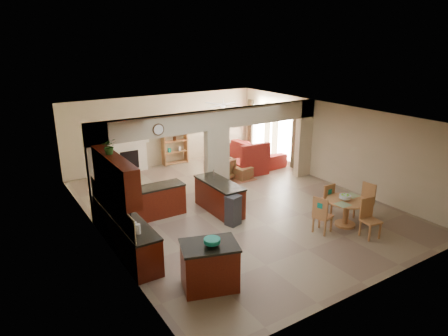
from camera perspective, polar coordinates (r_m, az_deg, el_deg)
floor at (r=12.29m, az=1.46°, el=-5.34°), size 10.00×10.00×0.00m
ceiling at (r=11.47m, az=1.57°, el=7.61°), size 10.00×10.00×0.00m
wall_back at (r=16.05m, az=-8.53°, el=5.37°), size 8.00×0.00×8.00m
wall_front at (r=8.42m, az=21.04°, el=-7.69°), size 8.00×0.00×8.00m
wall_left at (r=10.24m, az=-17.43°, el=-2.69°), size 0.00×10.00×10.00m
wall_right at (r=14.34m, az=14.92°, el=3.42°), size 0.00×10.00×10.00m
partition_left_pier at (r=11.22m, az=-17.35°, el=-0.86°), size 0.60×0.25×2.80m
partition_center_pier at (r=12.69m, az=-1.01°, el=0.75°), size 0.80×0.25×2.20m
partition_right_pier at (r=14.81m, az=11.31°, el=4.14°), size 0.60×0.25×2.80m
partition_header at (r=12.35m, az=-1.05°, el=6.96°), size 8.00×0.25×0.60m
kitchen_counter at (r=10.56m, az=-12.71°, el=-7.13°), size 2.52×3.29×1.48m
upper_cabinets at (r=9.38m, az=-15.35°, el=-1.02°), size 0.35×2.40×0.90m
peninsula at (r=11.72m, az=-0.66°, el=-4.10°), size 0.70×1.85×0.91m
wall_clock at (r=11.33m, az=-9.35°, el=5.44°), size 0.34×0.03×0.34m
rug at (r=14.53m, az=0.78°, el=-1.52°), size 1.60×1.30×0.01m
fireplace at (r=15.54m, az=-13.52°, el=1.64°), size 1.60×0.35×1.20m
shelving_unit at (r=16.15m, az=-7.05°, el=3.68°), size 1.00×0.32×1.80m
window_a at (r=15.96m, az=8.77°, el=4.55°), size 0.02×0.90×1.90m
window_b at (r=17.24m, az=5.07°, el=5.70°), size 0.02×0.90×1.90m
glazed_door at (r=16.63m, az=6.83°, el=4.64°), size 0.02×0.70×2.10m
drape_a_left at (r=15.50m, az=10.11°, el=4.07°), size 0.10×0.28×2.30m
drape_a_right at (r=16.38m, az=7.29°, el=4.96°), size 0.10×0.28×2.30m
drape_b_left at (r=16.76m, az=6.20°, el=5.30°), size 0.10×0.28×2.30m
drape_b_right at (r=17.69m, az=3.78°, el=6.05°), size 0.10×0.28×2.30m
ceiling_fan at (r=14.79m, az=-0.13°, el=9.06°), size 1.00×1.00×0.10m
kitchen_island at (r=8.33m, az=-2.08°, el=-13.78°), size 1.33×1.12×0.98m
teal_bowl at (r=7.99m, az=-1.72°, el=-10.54°), size 0.33×0.33×0.16m
trash_can at (r=10.92m, az=1.31°, el=-6.22°), size 0.44×0.41×0.78m
dining_table at (r=11.33m, az=17.09°, el=-5.55°), size 1.10×1.10×0.75m
fruit_bowl at (r=11.18m, az=16.90°, el=-4.01°), size 0.31×0.31×0.17m
sofa at (r=16.53m, az=4.53°, el=2.29°), size 2.73×1.12×0.79m
chaise at (r=15.10m, az=3.54°, el=0.17°), size 1.28×1.07×0.49m
armchair at (r=14.31m, az=-0.58°, el=-0.19°), size 1.12×1.13×0.79m
ottoman at (r=14.52m, az=2.65°, el=-0.68°), size 0.67×0.67×0.43m
plant at (r=9.40m, az=-16.07°, el=3.02°), size 0.40×0.37×0.37m
chair_north at (r=11.65m, az=14.33°, el=-4.33°), size 0.42×0.43×1.02m
chair_east at (r=11.94m, az=19.61°, el=-4.28°), size 0.47×0.47×1.02m
chair_south at (r=10.91m, az=19.99°, el=-6.48°), size 0.47×0.47×1.02m
chair_west at (r=10.69m, az=13.76°, el=-6.37°), size 0.52×0.52×1.02m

